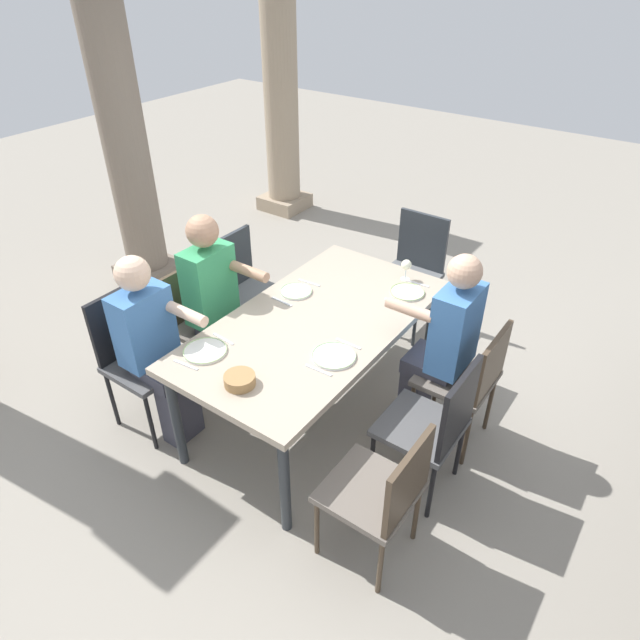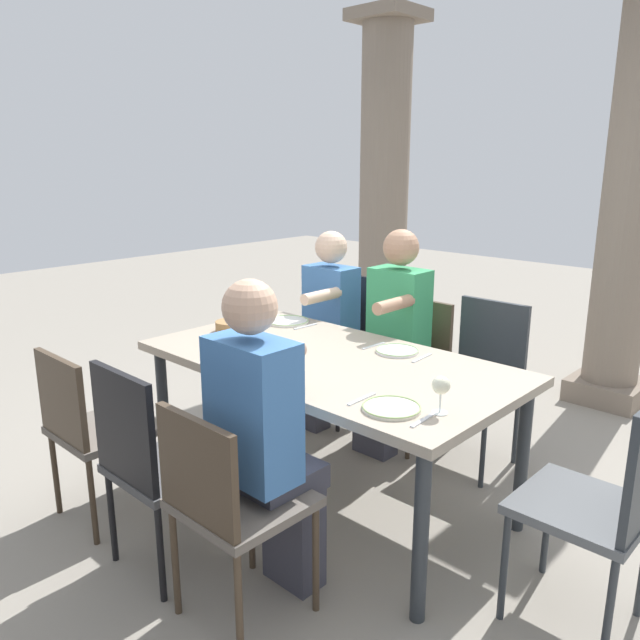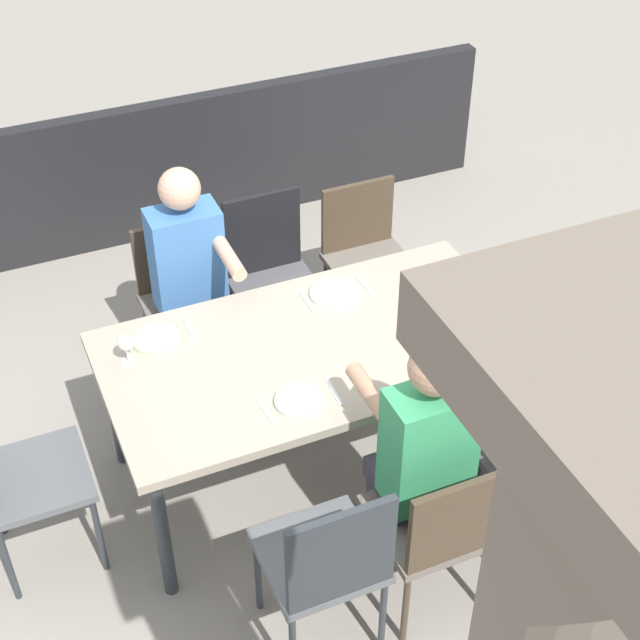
{
  "view_description": "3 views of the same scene",
  "coord_description": "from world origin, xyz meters",
  "px_view_note": "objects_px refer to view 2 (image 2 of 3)",
  "views": [
    {
      "loc": [
        -2.33,
        -1.7,
        2.75
      ],
      "look_at": [
        -0.05,
        -0.07,
        0.82
      ],
      "focal_mm": 31.52,
      "sensor_mm": 36.0,
      "label": 1
    },
    {
      "loc": [
        1.96,
        -2.14,
        1.72
      ],
      "look_at": [
        -0.13,
        0.09,
        0.92
      ],
      "focal_mm": 34.8,
      "sensor_mm": 36.0,
      "label": 2
    },
    {
      "loc": [
        1.25,
        2.94,
        3.47
      ],
      "look_at": [
        -0.03,
        -0.02,
        0.88
      ],
      "focal_mm": 53.67,
      "sensor_mm": 36.0,
      "label": 3
    }
  ],
  "objects_px": {
    "plate_2": "(397,351)",
    "bread_basket": "(231,326)",
    "diner_man_white": "(392,334)",
    "wine_glass_3": "(441,386)",
    "chair_mid_south": "(152,457)",
    "dining_table": "(328,370)",
    "chair_mid_north": "(410,359)",
    "chair_east_north": "(481,371)",
    "diner_woman_green": "(324,322)",
    "plate_1": "(250,359)",
    "chair_west_north": "(344,336)",
    "diner_guest_third": "(266,436)",
    "plate_0": "(287,321)",
    "stone_column_centre": "(630,208)",
    "chair_east_south": "(227,498)",
    "stone_column_near": "(384,190)",
    "plate_3": "(391,408)",
    "chair_west_south": "(90,423)",
    "chair_head_east": "(607,497)"
  },
  "relations": [
    {
      "from": "plate_2",
      "to": "bread_basket",
      "type": "distance_m",
      "value": 0.98
    },
    {
      "from": "diner_man_white",
      "to": "wine_glass_3",
      "type": "distance_m",
      "value": 1.31
    },
    {
      "from": "bread_basket",
      "to": "chair_mid_south",
      "type": "bearing_deg",
      "value": -56.79
    },
    {
      "from": "dining_table",
      "to": "chair_mid_north",
      "type": "bearing_deg",
      "value": 98.65
    },
    {
      "from": "dining_table",
      "to": "chair_east_north",
      "type": "distance_m",
      "value": 0.99
    },
    {
      "from": "diner_woman_green",
      "to": "plate_1",
      "type": "height_order",
      "value": "diner_woman_green"
    },
    {
      "from": "chair_west_north",
      "to": "diner_guest_third",
      "type": "height_order",
      "value": "diner_guest_third"
    },
    {
      "from": "plate_0",
      "to": "diner_guest_third",
      "type": "bearing_deg",
      "value": -47.14
    },
    {
      "from": "chair_mid_south",
      "to": "stone_column_centre",
      "type": "bearing_deg",
      "value": 77.83
    },
    {
      "from": "diner_guest_third",
      "to": "chair_east_north",
      "type": "bearing_deg",
      "value": 89.9
    },
    {
      "from": "chair_east_north",
      "to": "chair_east_south",
      "type": "height_order",
      "value": "chair_east_north"
    },
    {
      "from": "plate_0",
      "to": "bread_basket",
      "type": "bearing_deg",
      "value": -104.77
    },
    {
      "from": "stone_column_near",
      "to": "plate_3",
      "type": "xyz_separation_m",
      "value": [
        2.14,
        -2.71,
        -0.67
      ]
    },
    {
      "from": "chair_west_south",
      "to": "bread_basket",
      "type": "distance_m",
      "value": 0.93
    },
    {
      "from": "chair_east_south",
      "to": "plate_0",
      "type": "distance_m",
      "value": 1.59
    },
    {
      "from": "diner_woman_green",
      "to": "stone_column_centre",
      "type": "xyz_separation_m",
      "value": [
        1.26,
        1.68,
        0.71
      ]
    },
    {
      "from": "chair_mid_north",
      "to": "bread_basket",
      "type": "distance_m",
      "value": 1.14
    },
    {
      "from": "stone_column_centre",
      "to": "plate_1",
      "type": "relative_size",
      "value": 11.07
    },
    {
      "from": "plate_0",
      "to": "stone_column_near",
      "type": "bearing_deg",
      "value": 113.28
    },
    {
      "from": "dining_table",
      "to": "chair_west_north",
      "type": "relative_size",
      "value": 1.96
    },
    {
      "from": "diner_guest_third",
      "to": "plate_0",
      "type": "distance_m",
      "value": 1.43
    },
    {
      "from": "diner_guest_third",
      "to": "plate_3",
      "type": "distance_m",
      "value": 0.5
    },
    {
      "from": "chair_mid_south",
      "to": "chair_east_south",
      "type": "bearing_deg",
      "value": 1.07
    },
    {
      "from": "dining_table",
      "to": "diner_man_white",
      "type": "height_order",
      "value": "diner_man_white"
    },
    {
      "from": "chair_mid_south",
      "to": "diner_man_white",
      "type": "relative_size",
      "value": 0.7
    },
    {
      "from": "chair_west_north",
      "to": "plate_1",
      "type": "height_order",
      "value": "chair_west_north"
    },
    {
      "from": "diner_guest_third",
      "to": "plate_2",
      "type": "xyz_separation_m",
      "value": [
        -0.14,
        1.02,
        0.08
      ]
    },
    {
      "from": "chair_east_south",
      "to": "bread_basket",
      "type": "height_order",
      "value": "chair_east_south"
    },
    {
      "from": "dining_table",
      "to": "diner_woman_green",
      "type": "bearing_deg",
      "value": 133.8
    },
    {
      "from": "chair_east_north",
      "to": "chair_east_south",
      "type": "distance_m",
      "value": 1.82
    },
    {
      "from": "plate_3",
      "to": "bread_basket",
      "type": "bearing_deg",
      "value": 168.06
    },
    {
      "from": "stone_column_centre",
      "to": "plate_2",
      "type": "bearing_deg",
      "value": -100.27
    },
    {
      "from": "chair_mid_south",
      "to": "chair_head_east",
      "type": "bearing_deg",
      "value": 31.57
    },
    {
      "from": "chair_west_north",
      "to": "chair_head_east",
      "type": "bearing_deg",
      "value": -24.16
    },
    {
      "from": "chair_mid_south",
      "to": "diner_guest_third",
      "type": "distance_m",
      "value": 0.55
    },
    {
      "from": "plate_0",
      "to": "bread_basket",
      "type": "relative_size",
      "value": 1.49
    },
    {
      "from": "chair_east_south",
      "to": "plate_3",
      "type": "xyz_separation_m",
      "value": [
        0.28,
        0.6,
        0.25
      ]
    },
    {
      "from": "stone_column_near",
      "to": "plate_0",
      "type": "distance_m",
      "value": 2.35
    },
    {
      "from": "plate_1",
      "to": "wine_glass_3",
      "type": "distance_m",
      "value": 1.02
    },
    {
      "from": "diner_woman_green",
      "to": "plate_2",
      "type": "bearing_deg",
      "value": -25.0
    },
    {
      "from": "bread_basket",
      "to": "plate_1",
      "type": "bearing_deg",
      "value": -29.49
    },
    {
      "from": "diner_guest_third",
      "to": "chair_east_south",
      "type": "bearing_deg",
      "value": -89.14
    },
    {
      "from": "chair_head_east",
      "to": "diner_man_white",
      "type": "bearing_deg",
      "value": 154.43
    },
    {
      "from": "plate_2",
      "to": "chair_east_south",
      "type": "bearing_deg",
      "value": -83.19
    },
    {
      "from": "diner_guest_third",
      "to": "plate_0",
      "type": "bearing_deg",
      "value": 132.86
    },
    {
      "from": "chair_west_south",
      "to": "bread_basket",
      "type": "bearing_deg",
      "value": 92.09
    },
    {
      "from": "dining_table",
      "to": "chair_mid_south",
      "type": "height_order",
      "value": "chair_mid_south"
    },
    {
      "from": "chair_east_north",
      "to": "plate_0",
      "type": "relative_size",
      "value": 3.69
    },
    {
      "from": "plate_3",
      "to": "wine_glass_3",
      "type": "bearing_deg",
      "value": 32.68
    },
    {
      "from": "diner_man_white",
      "to": "plate_0",
      "type": "relative_size",
      "value": 5.23
    }
  ]
}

